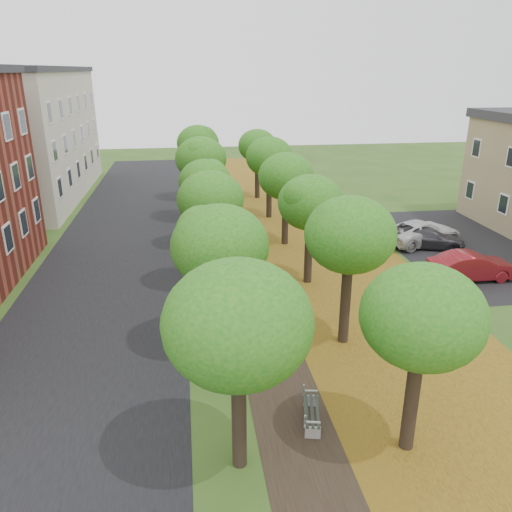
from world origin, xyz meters
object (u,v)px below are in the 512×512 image
object	(u,v)px
car_white	(421,232)
car_red	(472,266)
bench	(310,410)
car_silver	(467,264)
car_grey	(429,238)

from	to	relation	value
car_white	car_red	bearing A→B (deg)	161.13
car_white	bench	bearing A→B (deg)	126.00
car_silver	bench	bearing A→B (deg)	129.16
car_red	car_white	xyz separation A→B (m)	(0.00, 5.77, -0.00)
car_red	bench	bearing A→B (deg)	132.49
bench	car_white	xyz separation A→B (m)	(10.88, 15.46, 0.31)
car_silver	car_white	bearing A→B (deg)	-3.84
car_white	car_grey	bearing A→B (deg)	167.39
bench	car_silver	size ratio (longest dim) A/B	0.44
car_silver	car_red	world-z (taller)	car_red
bench	car_red	distance (m)	14.56
bench	car_grey	bearing A→B (deg)	-25.15
bench	car_silver	world-z (taller)	car_silver
car_silver	car_red	bearing A→B (deg)	176.16
car_silver	car_grey	world-z (taller)	car_silver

